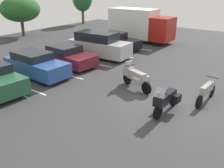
# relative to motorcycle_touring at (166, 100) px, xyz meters

# --- Properties ---
(ground) EXTENTS (44.00, 44.00, 0.10)m
(ground) POSITION_rel_motorcycle_touring_xyz_m (0.76, 0.47, -0.69)
(ground) COLOR #38383A
(motorcycle_touring) EXTENTS (2.21, 0.89, 1.38)m
(motorcycle_touring) POSITION_rel_motorcycle_touring_xyz_m (0.00, 0.00, 0.00)
(motorcycle_touring) COLOR black
(motorcycle_touring) RESTS_ON ground
(motorcycle_second) EXTENTS (1.15, 2.21, 1.43)m
(motorcycle_second) POSITION_rel_motorcycle_touring_xyz_m (1.60, 2.54, 0.03)
(motorcycle_second) COLOR black
(motorcycle_second) RESTS_ON ground
(motorcycle_third) EXTENTS (2.28, 0.62, 1.23)m
(motorcycle_third) POSITION_rel_motorcycle_touring_xyz_m (2.20, -1.10, -0.10)
(motorcycle_third) COLOR black
(motorcycle_third) RESTS_ON ground
(parking_stripes) EXTENTS (20.26, 4.85, 0.01)m
(parking_stripes) POSITION_rel_motorcycle_touring_xyz_m (-0.50, 8.21, -0.64)
(parking_stripes) COLOR silver
(parking_stripes) RESTS_ON ground
(car_blue) EXTENTS (1.87, 4.44, 1.50)m
(car_blue) POSITION_rel_motorcycle_touring_xyz_m (-0.33, 8.55, 0.09)
(car_blue) COLOR #2D519E
(car_blue) RESTS_ON ground
(car_maroon) EXTENTS (2.17, 4.45, 1.38)m
(car_maroon) POSITION_rel_motorcycle_touring_xyz_m (2.37, 8.62, 0.03)
(car_maroon) COLOR maroon
(car_maroon) RESTS_ON ground
(car_silver) EXTENTS (2.22, 4.98, 1.94)m
(car_silver) POSITION_rel_motorcycle_touring_xyz_m (5.37, 8.17, 0.32)
(car_silver) COLOR #B7B7BC
(car_silver) RESTS_ON ground
(car_black) EXTENTS (2.14, 4.34, 1.43)m
(car_black) POSITION_rel_motorcycle_touring_xyz_m (8.22, 8.64, 0.05)
(car_black) COLOR black
(car_black) RESTS_ON ground
(box_truck) EXTENTS (2.36, 6.38, 3.11)m
(box_truck) POSITION_rel_motorcycle_touring_xyz_m (12.32, 8.62, 0.99)
(box_truck) COLOR #A51E19
(box_truck) RESTS_ON ground
(tree_center_right) EXTENTS (4.13, 4.13, 4.17)m
(tree_center_right) POSITION_rel_motorcycle_touring_xyz_m (7.06, 20.26, 2.20)
(tree_center_right) COLOR #4C3823
(tree_center_right) RESTS_ON ground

